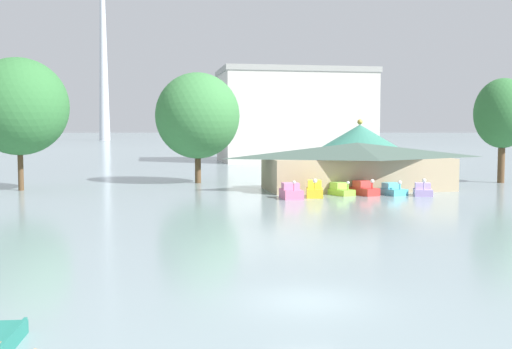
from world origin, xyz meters
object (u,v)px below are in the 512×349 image
object	(u,v)px
pedal_boat_cyan	(393,190)
shoreline_tree_tall_left	(19,107)
pedal_boat_lavender	(423,190)
background_building_block	(295,115)
pedal_boat_red	(364,189)
boathouse	(357,165)
shoreline_tree_mid	(198,116)
pedal_boat_yellow	(315,190)
pedal_boat_lime	(340,190)
green_roof_pavilion	(360,146)
pedal_boat_pink	(291,192)
shoreline_tree_right	(503,114)

from	to	relation	value
pedal_boat_cyan	shoreline_tree_tall_left	bearing A→B (deg)	-122.10
pedal_boat_lavender	background_building_block	distance (m)	61.66
pedal_boat_red	pedal_boat_cyan	world-z (taller)	pedal_boat_red
boathouse	pedal_boat_red	bearing A→B (deg)	-102.47
pedal_boat_cyan	boathouse	world-z (taller)	boathouse
boathouse	shoreline_tree_mid	xyz separation A→B (m)	(-15.22, 10.32, 5.12)
shoreline_tree_tall_left	background_building_block	world-z (taller)	background_building_block
pedal_boat_yellow	pedal_boat_lime	size ratio (longest dim) A/B	1.00
boathouse	green_roof_pavilion	world-z (taller)	green_roof_pavilion
pedal_boat_pink	green_roof_pavilion	distance (m)	28.40
background_building_block	pedal_boat_yellow	bearing A→B (deg)	-102.24
pedal_boat_yellow	pedal_boat_lime	distance (m)	3.05
boathouse	shoreline_tree_tall_left	world-z (taller)	shoreline_tree_tall_left
pedal_boat_pink	background_building_block	distance (m)	63.61
pedal_boat_pink	shoreline_tree_mid	xyz separation A→B (m)	(-6.78, 16.90, 7.06)
pedal_boat_yellow	background_building_block	xyz separation A→B (m)	(13.10, 60.36, 8.09)
pedal_boat_lavender	green_roof_pavilion	world-z (taller)	green_roof_pavilion
pedal_boat_lime	background_building_block	world-z (taller)	background_building_block
pedal_boat_pink	pedal_boat_cyan	xyz separation A→B (m)	(10.00, 1.13, -0.10)
pedal_boat_pink	pedal_boat_cyan	size ratio (longest dim) A/B	1.00
pedal_boat_cyan	pedal_boat_lime	bearing A→B (deg)	-115.30
pedal_boat_pink	pedal_boat_cyan	world-z (taller)	pedal_boat_pink
pedal_boat_lavender	green_roof_pavilion	xyz separation A→B (m)	(2.46, 23.77, 3.41)
pedal_boat_red	background_building_block	distance (m)	60.66
pedal_boat_lavender	shoreline_tree_tall_left	xyz separation A→B (m)	(-37.43, 11.54, 7.87)
pedal_boat_lavender	boathouse	bearing A→B (deg)	-127.70
pedal_boat_lime	shoreline_tree_tall_left	world-z (taller)	shoreline_tree_tall_left
shoreline_tree_tall_left	pedal_boat_red	bearing A→B (deg)	-17.31
background_building_block	shoreline_tree_mid	bearing A→B (deg)	-116.69
shoreline_tree_right	pedal_boat_lime	bearing A→B (deg)	-157.77
pedal_boat_lime	shoreline_tree_right	bearing A→B (deg)	93.20
pedal_boat_red	boathouse	size ratio (longest dim) A/B	0.16
pedal_boat_lime	green_roof_pavilion	world-z (taller)	green_roof_pavilion
pedal_boat_pink	pedal_boat_yellow	world-z (taller)	pedal_boat_yellow
pedal_boat_lime	pedal_boat_lavender	bearing A→B (deg)	56.78
pedal_boat_lavender	background_building_block	size ratio (longest dim) A/B	0.10
pedal_boat_cyan	background_building_block	xyz separation A→B (m)	(5.47, 60.03, 8.24)
shoreline_tree_right	pedal_boat_lavender	bearing A→B (deg)	-143.54
shoreline_tree_right	background_building_block	xyz separation A→B (m)	(-11.81, 50.14, 0.82)
pedal_boat_pink	boathouse	bearing A→B (deg)	128.84
pedal_boat_lime	pedal_boat_lavender	world-z (taller)	pedal_boat_lavender
pedal_boat_yellow	pedal_boat_red	distance (m)	5.04
pedal_boat_cyan	shoreline_tree_right	size ratio (longest dim) A/B	0.23
pedal_boat_red	boathouse	distance (m)	5.46
shoreline_tree_tall_left	pedal_boat_yellow	bearing A→B (deg)	-21.71
boathouse	green_roof_pavilion	size ratio (longest dim) A/B	1.94
pedal_boat_lime	pedal_boat_red	world-z (taller)	pedal_boat_red
pedal_boat_red	shoreline_tree_tall_left	size ratio (longest dim) A/B	0.24
pedal_boat_lime	pedal_boat_lavender	size ratio (longest dim) A/B	1.11
pedal_boat_pink	pedal_boat_red	distance (m)	7.52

